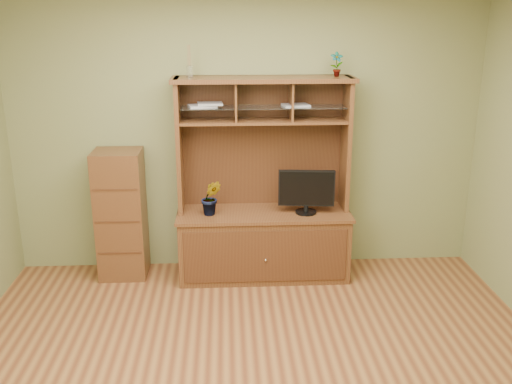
{
  "coord_description": "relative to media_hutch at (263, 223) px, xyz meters",
  "views": [
    {
      "loc": [
        -0.2,
        -3.38,
        2.47
      ],
      "look_at": [
        0.05,
        1.2,
        1.01
      ],
      "focal_mm": 40.0,
      "sensor_mm": 36.0,
      "label": 1
    }
  ],
  "objects": [
    {
      "name": "room",
      "position": [
        -0.15,
        -1.73,
        0.83
      ],
      "size": [
        4.54,
        4.04,
        2.74
      ],
      "color": "#5D301A",
      "rests_on": "ground"
    },
    {
      "name": "media_hutch",
      "position": [
        0.0,
        0.0,
        0.0
      ],
      "size": [
        1.66,
        0.61,
        1.9
      ],
      "color": "#452113",
      "rests_on": "room"
    },
    {
      "name": "monitor",
      "position": [
        0.4,
        -0.08,
        0.35
      ],
      "size": [
        0.52,
        0.2,
        0.41
      ],
      "rotation": [
        0.0,
        0.0,
        -0.1
      ],
      "color": "black",
      "rests_on": "media_hutch"
    },
    {
      "name": "orchid_plant",
      "position": [
        -0.49,
        -0.08,
        0.3
      ],
      "size": [
        0.19,
        0.15,
        0.34
      ],
      "primitive_type": "imported",
      "rotation": [
        0.0,
        0.0,
        -0.02
      ],
      "color": "#29581E",
      "rests_on": "media_hutch"
    },
    {
      "name": "top_plant",
      "position": [
        0.66,
        0.08,
        1.49
      ],
      "size": [
        0.12,
        0.08,
        0.22
      ],
      "primitive_type": "imported",
      "rotation": [
        0.0,
        0.0,
        -0.03
      ],
      "color": "#2F6C26",
      "rests_on": "media_hutch"
    },
    {
      "name": "reed_diffuser",
      "position": [
        -0.66,
        0.08,
        1.49
      ],
      "size": [
        0.06,
        0.06,
        0.28
      ],
      "color": "silver",
      "rests_on": "media_hutch"
    },
    {
      "name": "magazines",
      "position": [
        -0.26,
        0.08,
        1.13
      ],
      "size": [
        1.12,
        0.23,
        0.04
      ],
      "color": "#A7A7AB",
      "rests_on": "media_hutch"
    },
    {
      "name": "side_cabinet",
      "position": [
        -1.36,
        0.05,
        0.1
      ],
      "size": [
        0.44,
        0.4,
        1.24
      ],
      "color": "#452113",
      "rests_on": "room"
    }
  ]
}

